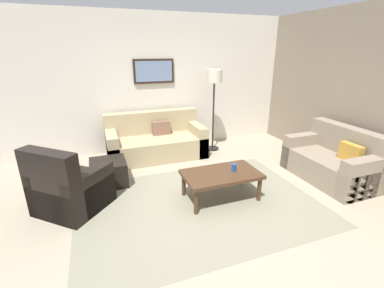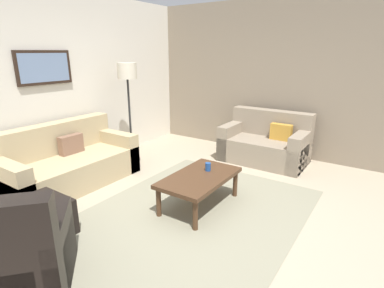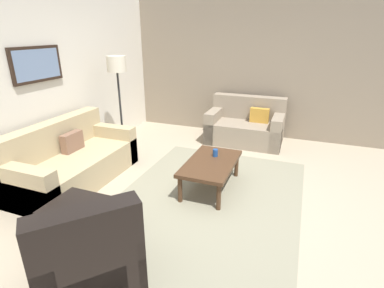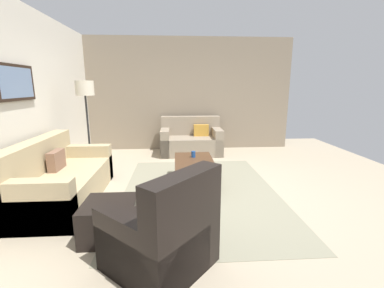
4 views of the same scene
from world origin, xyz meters
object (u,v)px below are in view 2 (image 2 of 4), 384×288
Objects in this scene: ottoman at (39,220)px; coffee_table at (200,179)px; couch_loveseat at (266,144)px; framed_artwork at (44,68)px; lamp_standing at (128,81)px; couch_main at (66,164)px; cup at (208,167)px; armchair_leather at (13,263)px.

ottoman is 1.84m from coffee_table.
couch_loveseat is 3.79m from framed_artwork.
ottoman is at bearing -158.54° from lamp_standing.
coffee_table is at bearing -75.54° from couch_main.
lamp_standing is 1.27m from framed_artwork.
couch_loveseat is at bearing -2.39° from cup.
coffee_table is at bearing -111.00° from lamp_standing.
armchair_leather is 2.11m from coffee_table.
lamp_standing reaches higher than armchair_leather.
framed_artwork is at bearing 51.40° from ottoman.
armchair_leather is at bearing -131.94° from ottoman.
cup is at bearing -105.62° from lamp_standing.
couch_main is 3.43× the size of ottoman.
lamp_standing is (-1.35, 1.99, 1.11)m from couch_loveseat.
armchair_leather reaches higher than ottoman.
couch_loveseat reaches higher than coffee_table.
cup reaches higher than ottoman.
cup is (0.20, -0.00, 0.10)m from coffee_table.
framed_artwork is (1.13, 1.42, 1.46)m from ottoman.
couch_main reaches higher than cup.
coffee_table is at bearing -81.06° from framed_artwork.
framed_artwork is (-0.58, 2.45, 1.20)m from cup.
cup is 0.06× the size of lamp_standing.
couch_loveseat is 1.90m from cup.
lamp_standing is at bearing -4.65° from couch_main.
couch_main is 1.12× the size of lamp_standing.
ottoman is at bearing -128.60° from framed_artwork.
ottoman is at bearing 48.06° from armchair_leather.
cup is (2.27, -0.41, 0.16)m from armchair_leather.
armchair_leather is 0.83m from ottoman.
couch_main and couch_loveseat have the same top height.
coffee_table reaches higher than ottoman.
lamp_standing is at bearing 28.15° from armchair_leather.
framed_artwork is at bearing 98.94° from coffee_table.
lamp_standing reaches higher than couch_loveseat.
ottoman is (-3.60, 1.11, -0.10)m from couch_loveseat.
framed_artwork reaches higher than cup.
framed_artwork is (-1.12, 0.53, 0.25)m from lamp_standing.
armchair_leather is 3.37m from lamp_standing.
couch_main is 1.68m from lamp_standing.
couch_loveseat is 3.77m from ottoman.
cup is at bearing 177.61° from couch_loveseat.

